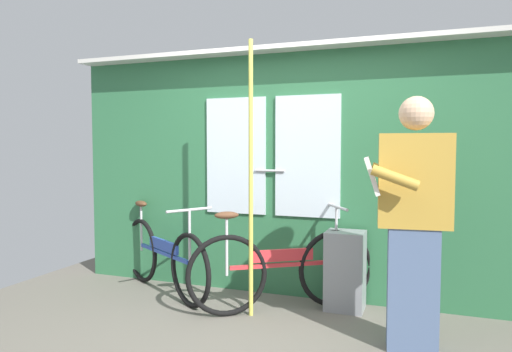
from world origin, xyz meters
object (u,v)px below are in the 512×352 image
object	(u,v)px
passenger_reading_newspaper	(413,217)
handrail_pole	(251,180)
trash_bin_by_wall	(345,270)
bicycle_near_door	(282,269)
bicycle_leaning_behind	(163,256)

from	to	relation	value
passenger_reading_newspaper	handrail_pole	xyz separation A→B (m)	(-1.26, 0.23, 0.21)
trash_bin_by_wall	passenger_reading_newspaper	bearing A→B (deg)	-49.16
bicycle_near_door	handrail_pole	xyz separation A→B (m)	(-0.21, -0.17, 0.76)
trash_bin_by_wall	bicycle_leaning_behind	bearing A→B (deg)	-174.94
bicycle_leaning_behind	trash_bin_by_wall	xyz separation A→B (m)	(1.69, 0.15, -0.02)
bicycle_leaning_behind	passenger_reading_newspaper	world-z (taller)	passenger_reading_newspaper
passenger_reading_newspaper	bicycle_near_door	bearing A→B (deg)	-27.50
bicycle_leaning_behind	handrail_pole	distance (m)	1.28
bicycle_leaning_behind	passenger_reading_newspaper	bearing A→B (deg)	19.33
passenger_reading_newspaper	trash_bin_by_wall	world-z (taller)	passenger_reading_newspaper
bicycle_near_door	handrail_pole	bearing A→B (deg)	-174.94
trash_bin_by_wall	bicycle_near_door	bearing A→B (deg)	-153.44
bicycle_leaning_behind	trash_bin_by_wall	world-z (taller)	bicycle_leaning_behind
trash_bin_by_wall	handrail_pole	size ratio (longest dim) A/B	0.30
bicycle_leaning_behind	handrail_pole	xyz separation A→B (m)	(0.99, -0.27, 0.77)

